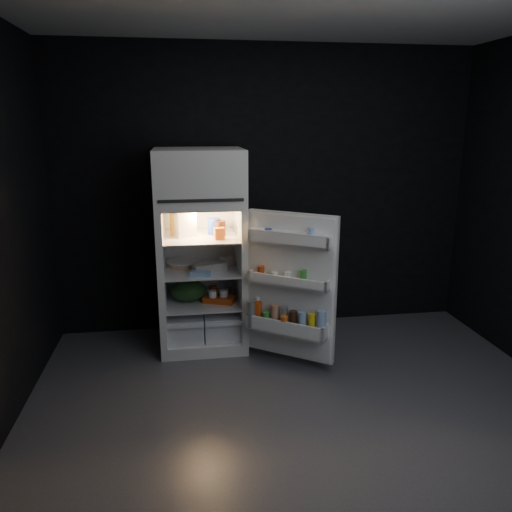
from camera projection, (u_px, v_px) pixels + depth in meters
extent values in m
cube|color=#505055|center=(305.00, 414.00, 3.53)|extent=(4.00, 3.40, 0.00)
cube|color=black|center=(266.00, 191.00, 4.80)|extent=(4.00, 0.00, 2.70)
cube|color=black|center=(450.00, 336.00, 1.55)|extent=(4.00, 0.00, 2.70)
cube|color=white|center=(204.00, 337.00, 4.66)|extent=(0.76, 0.70, 0.10)
cube|color=white|center=(162.00, 273.00, 4.44)|extent=(0.05, 0.70, 1.20)
cube|color=white|center=(241.00, 269.00, 4.54)|extent=(0.05, 0.70, 1.20)
cube|color=white|center=(200.00, 261.00, 4.80)|extent=(0.66, 0.05, 1.20)
cube|color=white|center=(200.00, 201.00, 4.33)|extent=(0.76, 0.70, 0.06)
cube|color=white|center=(199.00, 174.00, 4.27)|extent=(0.76, 0.70, 0.42)
cube|color=black|center=(201.00, 201.00, 3.97)|extent=(0.68, 0.01, 0.02)
cube|color=white|center=(165.00, 273.00, 4.42)|extent=(0.01, 0.65, 1.20)
cube|color=white|center=(238.00, 270.00, 4.51)|extent=(0.01, 0.65, 1.20)
cube|color=white|center=(200.00, 206.00, 4.31)|extent=(0.66, 0.65, 0.01)
cube|color=white|center=(204.00, 333.00, 4.62)|extent=(0.66, 0.65, 0.01)
cube|color=white|center=(201.00, 237.00, 4.38)|extent=(0.65, 0.63, 0.01)
cube|color=white|center=(202.00, 269.00, 4.46)|extent=(0.65, 0.63, 0.01)
cube|color=white|center=(203.00, 301.00, 4.54)|extent=(0.65, 0.63, 0.01)
cube|color=white|center=(185.00, 322.00, 4.59)|extent=(0.32, 0.59, 0.22)
cube|color=white|center=(221.00, 320.00, 4.63)|extent=(0.32, 0.59, 0.22)
cube|color=white|center=(185.00, 326.00, 4.25)|extent=(0.32, 0.02, 0.03)
cube|color=white|center=(224.00, 324.00, 4.30)|extent=(0.32, 0.02, 0.03)
cube|color=#FFE5B2|center=(200.00, 209.00, 4.27)|extent=(0.14, 0.14, 0.02)
cube|color=white|center=(291.00, 286.00, 4.07)|extent=(0.65, 0.48, 1.22)
cube|color=white|center=(290.00, 287.00, 4.04)|extent=(0.59, 0.42, 1.18)
cube|color=white|center=(289.00, 244.00, 3.91)|extent=(0.61, 0.47, 0.02)
cube|color=white|center=(287.00, 240.00, 3.87)|extent=(0.57, 0.41, 0.10)
cube|color=white|center=(329.00, 244.00, 3.76)|extent=(0.07, 0.09, 0.10)
cube|color=white|center=(251.00, 235.00, 4.05)|extent=(0.07, 0.09, 0.10)
cube|color=white|center=(288.00, 285.00, 3.99)|extent=(0.61, 0.47, 0.02)
cube|color=white|center=(286.00, 282.00, 3.95)|extent=(0.57, 0.41, 0.09)
cube|color=white|center=(327.00, 287.00, 3.84)|extent=(0.07, 0.09, 0.09)
cube|color=white|center=(251.00, 275.00, 4.13)|extent=(0.07, 0.09, 0.09)
cube|color=white|center=(286.00, 332.00, 4.08)|extent=(0.64, 0.51, 0.02)
cube|color=white|center=(283.00, 329.00, 4.02)|extent=(0.57, 0.41, 0.13)
cube|color=white|center=(325.00, 334.00, 3.93)|extent=(0.10, 0.13, 0.13)
cube|color=white|center=(250.00, 319.00, 4.21)|extent=(0.10, 0.13, 0.13)
cube|color=white|center=(289.00, 233.00, 3.89)|extent=(0.59, 0.45, 0.02)
cylinder|color=#89AAD4|center=(311.00, 237.00, 3.81)|extent=(0.08, 0.08, 0.14)
cylinder|color=silver|center=(294.00, 238.00, 3.88)|extent=(0.08, 0.08, 0.08)
cylinder|color=#1D369F|center=(268.00, 235.00, 3.97)|extent=(0.08, 0.08, 0.10)
cylinder|color=#338C33|center=(303.00, 278.00, 3.92)|extent=(0.07, 0.07, 0.13)
cylinder|color=silver|center=(288.00, 278.00, 3.98)|extent=(0.08, 0.08, 0.10)
cylinder|color=silver|center=(274.00, 277.00, 4.03)|extent=(0.08, 0.08, 0.08)
cylinder|color=#B63E0F|center=(261.00, 273.00, 4.08)|extent=(0.08, 0.08, 0.12)
cylinder|color=#89AAD4|center=(321.00, 325.00, 3.92)|extent=(0.11, 0.11, 0.23)
cylinder|color=yellow|center=(312.00, 325.00, 3.96)|extent=(0.08, 0.08, 0.19)
cylinder|color=#89AAD4|center=(302.00, 323.00, 3.99)|extent=(0.09, 0.09, 0.19)
cylinder|color=black|center=(293.00, 322.00, 4.03)|extent=(0.09, 0.09, 0.19)
cylinder|color=#B5B4B9|center=(284.00, 319.00, 4.06)|extent=(0.09, 0.09, 0.21)
cylinder|color=tan|center=(275.00, 317.00, 4.10)|extent=(0.09, 0.09, 0.21)
cylinder|color=#338C33|center=(266.00, 320.00, 4.14)|extent=(0.09, 0.09, 0.14)
cylinder|color=#B63E0F|center=(258.00, 314.00, 4.17)|extent=(0.10, 0.10, 0.21)
cylinder|color=#C85917|center=(284.00, 325.00, 4.03)|extent=(0.08, 0.08, 0.15)
cylinder|color=#B5B4B9|center=(269.00, 324.00, 4.09)|extent=(0.08, 0.08, 0.10)
cylinder|color=#B5B4B9|center=(251.00, 314.00, 4.15)|extent=(0.10, 0.10, 0.23)
cylinder|color=white|center=(258.00, 299.00, 4.13)|extent=(0.05, 0.05, 0.02)
cube|color=white|center=(185.00, 223.00, 4.36)|extent=(0.21, 0.21, 0.24)
cylinder|color=#1D369F|center=(214.00, 226.00, 4.45)|extent=(0.13, 0.13, 0.14)
cylinder|color=black|center=(220.00, 228.00, 4.40)|extent=(0.09, 0.09, 0.13)
cylinder|color=#C28A1F|center=(174.00, 223.00, 4.40)|extent=(0.10, 0.10, 0.22)
cube|color=#C85917|center=(219.00, 233.00, 4.26)|extent=(0.09, 0.08, 0.10)
cube|color=gray|center=(210.00, 267.00, 4.39)|extent=(0.31, 0.20, 0.07)
cylinder|color=tan|center=(183.00, 264.00, 4.55)|extent=(0.30, 0.30, 0.04)
cube|color=#89AAD4|center=(201.00, 274.00, 4.25)|extent=(0.20, 0.14, 0.04)
cube|color=beige|center=(227.00, 261.00, 4.62)|extent=(0.13, 0.12, 0.05)
ellipsoid|color=#193815|center=(188.00, 290.00, 4.51)|extent=(0.33, 0.28, 0.20)
cube|color=#B63E0F|center=(219.00, 299.00, 4.49)|extent=(0.31, 0.24, 0.05)
cylinder|color=#B63E0F|center=(213.00, 291.00, 4.66)|extent=(0.09, 0.09, 0.09)
cylinder|color=#B5B4B9|center=(232.00, 290.00, 4.68)|extent=(0.08, 0.08, 0.09)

